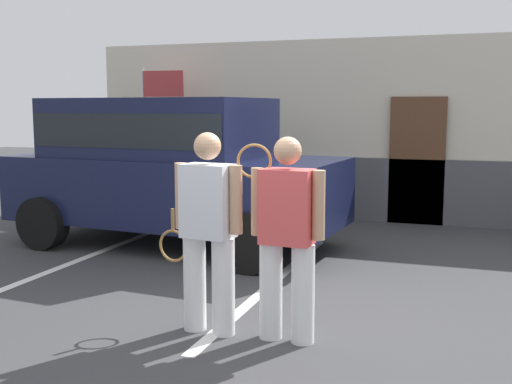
{
  "coord_description": "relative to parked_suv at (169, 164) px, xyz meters",
  "views": [
    {
      "loc": [
        1.62,
        -4.92,
        1.93
      ],
      "look_at": [
        -0.51,
        1.2,
        1.05
      ],
      "focal_mm": 43.9,
      "sensor_mm": 36.0,
      "label": 1
    }
  ],
  "objects": [
    {
      "name": "parking_stripe_0",
      "position": [
        -0.68,
        -1.39,
        -1.14
      ],
      "size": [
        0.12,
        4.4,
        0.01
      ],
      "primitive_type": "cube",
      "color": "silver",
      "rests_on": "ground_plane"
    },
    {
      "name": "flag_pole",
      "position": [
        -1.37,
        2.12,
        0.68
      ],
      "size": [
        0.8,
        0.08,
        2.61
      ],
      "color": "silver",
      "rests_on": "ground_plane"
    },
    {
      "name": "tennis_player_woman",
      "position": [
        2.59,
        -2.99,
        -0.26
      ],
      "size": [
        0.77,
        0.28,
        1.7
      ],
      "rotation": [
        0.0,
        0.0,
        3.09
      ],
      "color": "white",
      "rests_on": "ground_plane"
    },
    {
      "name": "house_frontage",
      "position": [
        2.39,
        2.96,
        0.3
      ],
      "size": [
        10.28,
        0.4,
        3.08
      ],
      "color": "beige",
      "rests_on": "ground_plane"
    },
    {
      "name": "tennis_player_man",
      "position": [
        1.9,
        -3.02,
        -0.25
      ],
      "size": [
        0.89,
        0.32,
        1.72
      ],
      "rotation": [
        0.0,
        0.0,
        3.02
      ],
      "color": "white",
      "rests_on": "ground_plane"
    },
    {
      "name": "parking_stripe_1",
      "position": [
        1.97,
        -1.39,
        -1.14
      ],
      "size": [
        0.12,
        4.4,
        0.01
      ],
      "primitive_type": "cube",
      "color": "silver",
      "rests_on": "ground_plane"
    },
    {
      "name": "ground_plane",
      "position": [
        2.38,
        -2.89,
        -1.15
      ],
      "size": [
        40.0,
        40.0,
        0.0
      ],
      "primitive_type": "plane",
      "color": "#38383A"
    },
    {
      "name": "parked_suv",
      "position": [
        0.0,
        0.0,
        0.0
      ],
      "size": [
        4.74,
        2.46,
        2.05
      ],
      "rotation": [
        0.0,
        0.0,
        -0.08
      ],
      "color": "#141938",
      "rests_on": "ground_plane"
    }
  ]
}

